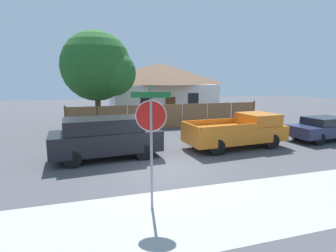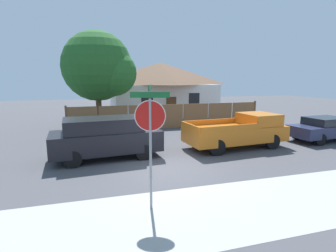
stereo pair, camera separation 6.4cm
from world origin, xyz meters
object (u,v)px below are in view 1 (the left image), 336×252
object	(u,v)px
house	(160,88)
orange_pickup	(239,131)
oak_tree	(100,68)
red_suv	(106,137)
stop_sign	(151,125)
parked_sedan	(326,128)

from	to	relation	value
house	orange_pickup	world-z (taller)	house
house	orange_pickup	xyz separation A→B (m)	(0.57, -13.75, -1.81)
house	oak_tree	bearing A→B (deg)	-134.83
red_suv	orange_pickup	distance (m)	6.71
red_suv	stop_sign	bearing A→B (deg)	-84.46
house	orange_pickup	size ratio (longest dim) A/B	1.92
house	parked_sedan	world-z (taller)	house
house	parked_sedan	bearing A→B (deg)	-65.46
oak_tree	stop_sign	xyz separation A→B (m)	(0.72, -12.89, -2.01)
orange_pickup	stop_sign	size ratio (longest dim) A/B	1.60
house	parked_sedan	distance (m)	15.26
oak_tree	house	bearing A→B (deg)	45.17
orange_pickup	stop_sign	distance (m)	7.87
oak_tree	orange_pickup	distance (m)	10.71
house	orange_pickup	distance (m)	13.88
oak_tree	stop_sign	distance (m)	13.06
orange_pickup	stop_sign	bearing A→B (deg)	-143.11
red_suv	oak_tree	bearing A→B (deg)	84.03
red_suv	stop_sign	world-z (taller)	stop_sign
stop_sign	house	bearing A→B (deg)	91.11
orange_pickup	red_suv	bearing A→B (deg)	175.62
parked_sedan	stop_sign	size ratio (longest dim) A/B	1.42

